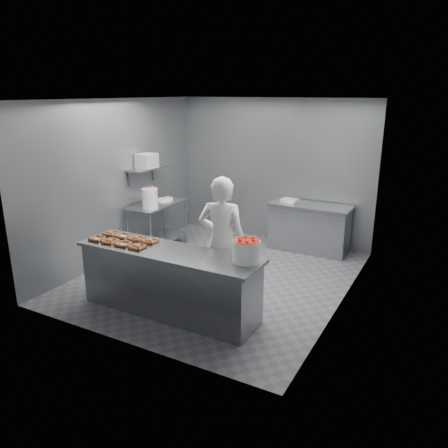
{
  "coord_description": "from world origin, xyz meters",
  "views": [
    {
      "loc": [
        3.24,
        -5.74,
        2.91
      ],
      "look_at": [
        0.22,
        -0.2,
        0.99
      ],
      "focal_mm": 35.0,
      "sensor_mm": 36.0,
      "label": 1
    }
  ],
  "objects": [
    {
      "name": "wall_back",
      "position": [
        0.0,
        2.25,
        1.4
      ],
      "size": [
        4.0,
        0.04,
        2.8
      ],
      "primitive_type": "cube",
      "color": "slate",
      "rests_on": "ground"
    },
    {
      "name": "tray_2",
      "position": [
        -0.64,
        -1.48,
        0.92
      ],
      "size": [
        0.19,
        0.18,
        0.04
      ],
      "color": "tan",
      "rests_on": "service_counter"
    },
    {
      "name": "service_counter",
      "position": [
        0.0,
        -1.35,
        0.45
      ],
      "size": [
        2.6,
        0.7,
        0.9
      ],
      "color": "slate",
      "rests_on": "ground"
    },
    {
      "name": "paper_stack",
      "position": [
        0.49,
        1.9,
        0.93
      ],
      "size": [
        0.34,
        0.28,
        0.06
      ],
      "primitive_type": "cube",
      "rotation": [
        0.0,
        0.0,
        -0.21
      ],
      "color": "silver",
      "rests_on": "back_counter"
    },
    {
      "name": "wall_shelf",
      "position": [
        -1.82,
        0.6,
        1.55
      ],
      "size": [
        0.35,
        0.9,
        0.03
      ],
      "primitive_type": "cube",
      "color": "slate",
      "rests_on": "wall_left"
    },
    {
      "name": "back_counter",
      "position": [
        0.9,
        1.9,
        0.45
      ],
      "size": [
        1.5,
        0.6,
        0.9
      ],
      "color": "slate",
      "rests_on": "ground"
    },
    {
      "name": "floor",
      "position": [
        0.0,
        0.0,
        0.0
      ],
      "size": [
        4.5,
        4.5,
        0.0
      ],
      "primitive_type": "plane",
      "color": "#4C4C51",
      "rests_on": "ground"
    },
    {
      "name": "wall_left",
      "position": [
        -2.0,
        0.0,
        1.4
      ],
      "size": [
        0.04,
        4.5,
        2.8
      ],
      "primitive_type": "cube",
      "color": "slate",
      "rests_on": "ground"
    },
    {
      "name": "tray_3",
      "position": [
        -0.4,
        -1.48,
        0.92
      ],
      "size": [
        0.19,
        0.18,
        0.06
      ],
      "color": "tan",
      "rests_on": "service_counter"
    },
    {
      "name": "appliance",
      "position": [
        -1.82,
        0.58,
        1.69
      ],
      "size": [
        0.32,
        0.36,
        0.26
      ],
      "primitive_type": "cube",
      "rotation": [
        0.0,
        0.0,
        -0.07
      ],
      "color": "gray",
      "rests_on": "wall_shelf"
    },
    {
      "name": "tray_4",
      "position": [
        -1.12,
        -1.21,
        0.92
      ],
      "size": [
        0.19,
        0.18,
        0.06
      ],
      "color": "tan",
      "rests_on": "service_counter"
    },
    {
      "name": "strawberry_tub",
      "position": [
        1.08,
        -1.21,
        1.05
      ],
      "size": [
        0.34,
        0.34,
        0.28
      ],
      "color": "white",
      "rests_on": "service_counter"
    },
    {
      "name": "tray_1",
      "position": [
        -0.88,
        -1.48,
        0.92
      ],
      "size": [
        0.19,
        0.18,
        0.06
      ],
      "color": "tan",
      "rests_on": "service_counter"
    },
    {
      "name": "worker",
      "position": [
        0.48,
        -0.73,
        0.92
      ],
      "size": [
        0.75,
        0.58,
        1.83
      ],
      "primitive_type": "imported",
      "rotation": [
        0.0,
        0.0,
        3.38
      ],
      "color": "white",
      "rests_on": "ground"
    },
    {
      "name": "tray_7",
      "position": [
        -0.4,
        -1.21,
        0.92
      ],
      "size": [
        0.19,
        0.18,
        0.06
      ],
      "color": "tan",
      "rests_on": "service_counter"
    },
    {
      "name": "tray_6",
      "position": [
        -0.64,
        -1.21,
        0.92
      ],
      "size": [
        0.19,
        0.18,
        0.06
      ],
      "color": "tan",
      "rests_on": "service_counter"
    },
    {
      "name": "tray_5",
      "position": [
        -0.88,
        -1.21,
        0.92
      ],
      "size": [
        0.19,
        0.18,
        0.04
      ],
      "color": "tan",
      "rests_on": "service_counter"
    },
    {
      "name": "prep_table",
      "position": [
        -1.65,
        0.6,
        0.59
      ],
      "size": [
        0.6,
        1.2,
        0.9
      ],
      "color": "slate",
      "rests_on": "ground"
    },
    {
      "name": "tray_0",
      "position": [
        -1.12,
        -1.48,
        0.92
      ],
      "size": [
        0.19,
        0.18,
        0.04
      ],
      "color": "tan",
      "rests_on": "service_counter"
    },
    {
      "name": "ceiling",
      "position": [
        0.0,
        0.0,
        2.8
      ],
      "size": [
        4.5,
        4.5,
        0.0
      ],
      "primitive_type": "plane",
      "rotation": [
        3.14,
        0.0,
        0.0
      ],
      "color": "white",
      "rests_on": "wall_back"
    },
    {
      "name": "wall_right",
      "position": [
        2.0,
        0.0,
        1.4
      ],
      "size": [
        0.04,
        4.5,
        2.8
      ],
      "primitive_type": "cube",
      "color": "slate",
      "rests_on": "ground"
    },
    {
      "name": "rag",
      "position": [
        -1.71,
        1.04,
        0.91
      ],
      "size": [
        0.16,
        0.14,
        0.02
      ],
      "primitive_type": "cube",
      "rotation": [
        0.0,
        0.0,
        -0.11
      ],
      "color": "#CCB28C",
      "rests_on": "prep_table"
    },
    {
      "name": "glaze_bucket",
      "position": [
        -1.56,
        0.29,
        1.09
      ],
      "size": [
        0.29,
        0.28,
        0.43
      ],
      "color": "white",
      "rests_on": "prep_table"
    },
    {
      "name": "bucket_lid",
      "position": [
        -1.67,
        0.85,
        0.91
      ],
      "size": [
        0.39,
        0.39,
        0.03
      ],
      "primitive_type": "cylinder",
      "rotation": [
        0.0,
        0.0,
        -0.16
      ],
      "color": "white",
      "rests_on": "prep_table"
    }
  ]
}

